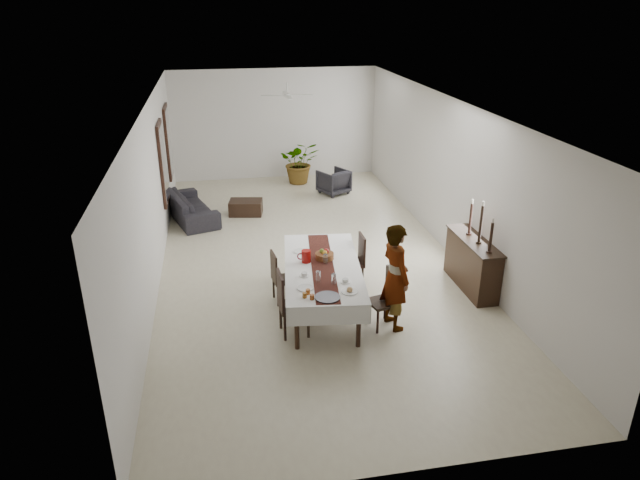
# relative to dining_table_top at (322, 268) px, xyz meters

# --- Properties ---
(floor) EXTENTS (6.00, 12.00, 0.00)m
(floor) POSITION_rel_dining_table_top_xyz_m (0.10, 2.10, -0.79)
(floor) COLOR beige
(floor) RESTS_ON ground
(ceiling) EXTENTS (6.00, 12.00, 0.02)m
(ceiling) POSITION_rel_dining_table_top_xyz_m (0.10, 2.10, 2.41)
(ceiling) COLOR white
(ceiling) RESTS_ON wall_back
(wall_back) EXTENTS (6.00, 0.02, 3.20)m
(wall_back) POSITION_rel_dining_table_top_xyz_m (0.10, 8.10, 0.81)
(wall_back) COLOR silver
(wall_back) RESTS_ON floor
(wall_front) EXTENTS (6.00, 0.02, 3.20)m
(wall_front) POSITION_rel_dining_table_top_xyz_m (0.10, -3.90, 0.81)
(wall_front) COLOR silver
(wall_front) RESTS_ON floor
(wall_left) EXTENTS (0.02, 12.00, 3.20)m
(wall_left) POSITION_rel_dining_table_top_xyz_m (-2.90, 2.10, 0.81)
(wall_left) COLOR silver
(wall_left) RESTS_ON floor
(wall_right) EXTENTS (0.02, 12.00, 3.20)m
(wall_right) POSITION_rel_dining_table_top_xyz_m (3.10, 2.10, 0.81)
(wall_right) COLOR silver
(wall_right) RESTS_ON floor
(dining_table_top) EXTENTS (1.39, 2.72, 0.05)m
(dining_table_top) POSITION_rel_dining_table_top_xyz_m (0.00, 0.00, 0.00)
(dining_table_top) COLOR black
(dining_table_top) RESTS_ON table_leg_fl
(table_leg_fl) EXTENTS (0.08, 0.08, 0.76)m
(table_leg_fl) POSITION_rel_dining_table_top_xyz_m (-0.62, -1.17, -0.41)
(table_leg_fl) COLOR black
(table_leg_fl) RESTS_ON floor
(table_leg_fr) EXTENTS (0.08, 0.08, 0.76)m
(table_leg_fr) POSITION_rel_dining_table_top_xyz_m (0.33, -1.29, -0.41)
(table_leg_fr) COLOR black
(table_leg_fr) RESTS_ON floor
(table_leg_bl) EXTENTS (0.08, 0.08, 0.76)m
(table_leg_bl) POSITION_rel_dining_table_top_xyz_m (-0.33, 1.29, -0.41)
(table_leg_bl) COLOR black
(table_leg_bl) RESTS_ON floor
(table_leg_br) EXTENTS (0.08, 0.08, 0.76)m
(table_leg_br) POSITION_rel_dining_table_top_xyz_m (0.62, 1.17, -0.41)
(table_leg_br) COLOR black
(table_leg_br) RESTS_ON floor
(tablecloth_top) EXTENTS (1.60, 2.93, 0.01)m
(tablecloth_top) POSITION_rel_dining_table_top_xyz_m (0.00, 0.00, 0.03)
(tablecloth_top) COLOR white
(tablecloth_top) RESTS_ON dining_table_top
(tablecloth_drape_left) EXTENTS (0.34, 2.78, 0.33)m
(tablecloth_drape_left) POSITION_rel_dining_table_top_xyz_m (-0.63, 0.08, -0.12)
(tablecloth_drape_left) COLOR white
(tablecloth_drape_left) RESTS_ON dining_table_top
(tablecloth_drape_right) EXTENTS (0.34, 2.78, 0.33)m
(tablecloth_drape_right) POSITION_rel_dining_table_top_xyz_m (0.63, -0.08, -0.12)
(tablecloth_drape_right) COLOR silver
(tablecloth_drape_right) RESTS_ON dining_table_top
(tablecloth_drape_near) EXTENTS (1.27, 0.16, 0.33)m
(tablecloth_drape_near) POSITION_rel_dining_table_top_xyz_m (-0.17, -1.38, -0.12)
(tablecloth_drape_near) COLOR silver
(tablecloth_drape_near) RESTS_ON dining_table_top
(tablecloth_drape_far) EXTENTS (1.27, 0.16, 0.33)m
(tablecloth_drape_far) POSITION_rel_dining_table_top_xyz_m (0.17, 1.38, -0.12)
(tablecloth_drape_far) COLOR white
(tablecloth_drape_far) RESTS_ON dining_table_top
(table_runner) EXTENTS (0.70, 2.74, 0.00)m
(table_runner) POSITION_rel_dining_table_top_xyz_m (0.00, 0.00, 0.04)
(table_runner) COLOR #501F16
(table_runner) RESTS_ON tablecloth_top
(red_pitcher) EXTENTS (0.18, 0.18, 0.22)m
(red_pitcher) POSITION_rel_dining_table_top_xyz_m (-0.25, 0.19, 0.15)
(red_pitcher) COLOR #9B0E0B
(red_pitcher) RESTS_ON tablecloth_top
(pitcher_handle) EXTENTS (0.13, 0.04, 0.13)m
(pitcher_handle) POSITION_rel_dining_table_top_xyz_m (-0.34, 0.20, 0.15)
(pitcher_handle) COLOR maroon
(pitcher_handle) RESTS_ON red_pitcher
(wine_glass_near) EXTENTS (0.08, 0.08, 0.18)m
(wine_glass_near) POSITION_rel_dining_table_top_xyz_m (0.05, -0.72, 0.13)
(wine_glass_near) COLOR white
(wine_glass_near) RESTS_ON tablecloth_top
(wine_glass_mid) EXTENTS (0.08, 0.08, 0.18)m
(wine_glass_mid) POSITION_rel_dining_table_top_xyz_m (-0.18, -0.58, 0.13)
(wine_glass_mid) COLOR white
(wine_glass_mid) RESTS_ON tablecloth_top
(wine_glass_far) EXTENTS (0.08, 0.08, 0.18)m
(wine_glass_far) POSITION_rel_dining_table_top_xyz_m (0.06, 0.05, 0.13)
(wine_glass_far) COLOR white
(wine_glass_far) RESTS_ON tablecloth_top
(teacup_right) EXTENTS (0.10, 0.10, 0.07)m
(teacup_right) POSITION_rel_dining_table_top_xyz_m (0.25, -0.69, 0.07)
(teacup_right) COLOR silver
(teacup_right) RESTS_ON saucer_right
(saucer_right) EXTENTS (0.16, 0.16, 0.01)m
(saucer_right) POSITION_rel_dining_table_top_xyz_m (0.25, -0.69, 0.05)
(saucer_right) COLOR white
(saucer_right) RESTS_ON tablecloth_top
(teacup_left) EXTENTS (0.10, 0.10, 0.07)m
(teacup_left) POSITION_rel_dining_table_top_xyz_m (-0.37, -0.34, 0.07)
(teacup_left) COLOR silver
(teacup_left) RESTS_ON saucer_left
(saucer_left) EXTENTS (0.16, 0.16, 0.01)m
(saucer_left) POSITION_rel_dining_table_top_xyz_m (-0.37, -0.34, 0.05)
(saucer_left) COLOR white
(saucer_left) RESTS_ON tablecloth_top
(plate_near_right) EXTENTS (0.26, 0.26, 0.02)m
(plate_near_right) POSITION_rel_dining_table_top_xyz_m (0.24, -1.01, 0.05)
(plate_near_right) COLOR silver
(plate_near_right) RESTS_ON tablecloth_top
(bread_near_right) EXTENTS (0.10, 0.10, 0.10)m
(bread_near_right) POSITION_rel_dining_table_top_xyz_m (0.24, -1.01, 0.08)
(bread_near_right) COLOR tan
(bread_near_right) RESTS_ON plate_near_right
(plate_near_left) EXTENTS (0.26, 0.26, 0.02)m
(plate_near_left) POSITION_rel_dining_table_top_xyz_m (-0.42, -0.77, 0.05)
(plate_near_left) COLOR silver
(plate_near_left) RESTS_ON tablecloth_top
(plate_far_left) EXTENTS (0.26, 0.26, 0.02)m
(plate_far_left) POSITION_rel_dining_table_top_xyz_m (-0.27, 0.63, 0.05)
(plate_far_left) COLOR white
(plate_far_left) RESTS_ON tablecloth_top
(serving_tray) EXTENTS (0.39, 0.39, 0.02)m
(serving_tray) POSITION_rel_dining_table_top_xyz_m (-0.14, -1.13, 0.05)
(serving_tray) COLOR #39393D
(serving_tray) RESTS_ON tablecloth_top
(jam_jar_a) EXTENTS (0.07, 0.07, 0.08)m
(jam_jar_a) POSITION_rel_dining_table_top_xyz_m (-0.38, -1.14, 0.08)
(jam_jar_a) COLOR brown
(jam_jar_a) RESTS_ON tablecloth_top
(jam_jar_b) EXTENTS (0.07, 0.07, 0.08)m
(jam_jar_b) POSITION_rel_dining_table_top_xyz_m (-0.48, -1.06, 0.08)
(jam_jar_b) COLOR brown
(jam_jar_b) RESTS_ON tablecloth_top
(jam_jar_c) EXTENTS (0.07, 0.07, 0.08)m
(jam_jar_c) POSITION_rel_dining_table_top_xyz_m (-0.41, -0.96, 0.08)
(jam_jar_c) COLOR #9D4E16
(jam_jar_c) RESTS_ON tablecloth_top
(fruit_basket) EXTENTS (0.33, 0.33, 0.11)m
(fruit_basket) POSITION_rel_dining_table_top_xyz_m (0.09, 0.26, 0.09)
(fruit_basket) COLOR brown
(fruit_basket) RESTS_ON tablecloth_top
(fruit_red) EXTENTS (0.10, 0.10, 0.10)m
(fruit_red) POSITION_rel_dining_table_top_xyz_m (0.12, 0.28, 0.17)
(fruit_red) COLOR maroon
(fruit_red) RESTS_ON fruit_basket
(fruit_green) EXTENTS (0.09, 0.09, 0.09)m
(fruit_green) POSITION_rel_dining_table_top_xyz_m (0.05, 0.30, 0.17)
(fruit_green) COLOR olive
(fruit_green) RESTS_ON fruit_basket
(fruit_yellow) EXTENTS (0.09, 0.09, 0.09)m
(fruit_yellow) POSITION_rel_dining_table_top_xyz_m (0.08, 0.21, 0.17)
(fruit_yellow) COLOR gold
(fruit_yellow) RESTS_ON fruit_basket
(chair_right_near_seat) EXTENTS (0.51, 0.51, 0.05)m
(chair_right_near_seat) POSITION_rel_dining_table_top_xyz_m (0.85, -0.76, -0.35)
(chair_right_near_seat) COLOR black
(chair_right_near_seat) RESTS_ON chair_right_near_leg_fl
(chair_right_near_leg_fl) EXTENTS (0.05, 0.05, 0.42)m
(chair_right_near_leg_fl) POSITION_rel_dining_table_top_xyz_m (1.06, -0.89, -0.58)
(chair_right_near_leg_fl) COLOR black
(chair_right_near_leg_fl) RESTS_ON floor
(chair_right_near_leg_fr) EXTENTS (0.05, 0.05, 0.42)m
(chair_right_near_leg_fr) POSITION_rel_dining_table_top_xyz_m (0.98, -0.55, -0.58)
(chair_right_near_leg_fr) COLOR black
(chair_right_near_leg_fr) RESTS_ON floor
(chair_right_near_leg_bl) EXTENTS (0.05, 0.05, 0.42)m
(chair_right_near_leg_bl) POSITION_rel_dining_table_top_xyz_m (0.73, -0.97, -0.58)
(chair_right_near_leg_bl) COLOR black
(chair_right_near_leg_bl) RESTS_ON floor
(chair_right_near_leg_br) EXTENTS (0.05, 0.05, 0.42)m
(chair_right_near_leg_br) POSITION_rel_dining_table_top_xyz_m (0.64, -0.64, -0.58)
(chair_right_near_leg_br) COLOR black
(chair_right_near_leg_br) RESTS_ON floor
(chair_right_near_back) EXTENTS (0.14, 0.42, 0.54)m
(chair_right_near_back) POSITION_rel_dining_table_top_xyz_m (1.04, -0.71, -0.06)
(chair_right_near_back) COLOR black
(chair_right_near_back) RESTS_ON chair_right_near_seat
(chair_right_far_seat) EXTENTS (0.42, 0.42, 0.05)m
(chair_right_far_seat) POSITION_rel_dining_table_top_xyz_m (0.71, 0.78, -0.35)
(chair_right_far_seat) COLOR black
(chair_right_far_seat) RESTS_ON chair_right_far_leg_fl
(chair_right_far_leg_fl) EXTENTS (0.04, 0.04, 0.42)m
(chair_right_far_leg_fl) POSITION_rel_dining_table_top_xyz_m (0.88, 0.60, -0.58)
(chair_right_far_leg_fl) COLOR black
(chair_right_far_leg_fl) RESTS_ON floor
(chair_right_far_leg_fr) EXTENTS (0.04, 0.04, 0.42)m
(chair_right_far_leg_fr) POSITION_rel_dining_table_top_xyz_m (0.88, 0.95, -0.58)
(chair_right_far_leg_fr) COLOR black
(chair_right_far_leg_fr) RESTS_ON floor
(chair_right_far_leg_bl) EXTENTS (0.04, 0.04, 0.42)m
(chair_right_far_leg_bl) POSITION_rel_dining_table_top_xyz_m (0.53, 0.60, -0.58)
(chair_right_far_leg_bl) COLOR black
(chair_right_far_leg_bl) RESTS_ON floor
(chair_right_far_leg_br) EXTENTS (0.04, 0.04, 0.42)m
(chair_right_far_leg_br) POSITION_rel_dining_table_top_xyz_m (0.53, 0.95, -0.58)
(chair_right_far_leg_br) COLOR black
(chair_right_far_leg_br) RESTS_ON floor
(chair_right_far_back) EXTENTS (0.04, 0.42, 0.54)m
(chair_right_far_back) POSITION_rel_dining_table_top_xyz_m (0.90, 0.78, -0.06)
(chair_right_far_back) COLOR black
(chair_right_far_back) RESTS_ON chair_right_far_seat
(chair_left_near_seat) EXTENTS (0.49, 0.49, 0.05)m
(chair_left_near_seat) POSITION_rel_dining_table_top_xyz_m (-0.60, -0.71, -0.30)
(chair_left_near_seat) COLOR black
(chair_left_near_seat) RESTS_ON chair_left_near_leg_fl
(chair_left_near_leg_fl) EXTENTS (0.05, 0.05, 0.46)m
(chair_left_near_leg_fl) POSITION_rel_dining_table_top_xyz_m (-0.80, -0.53, -0.56)
(chair_left_near_leg_fl) COLOR black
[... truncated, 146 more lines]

